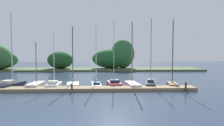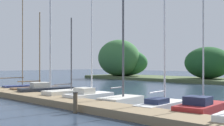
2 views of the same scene
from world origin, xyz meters
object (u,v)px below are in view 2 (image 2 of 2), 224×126
at_px(sailboat_1, 38,89).
at_px(sailboat_7, 202,107).
at_px(mooring_piling_1, 75,103).
at_px(sailboat_6, 163,103).
at_px(sailboat_3, 70,94).
at_px(sailboat_2, 48,89).
at_px(sailboat_4, 90,96).
at_px(sailboat_0, 22,87).
at_px(sailboat_5, 122,97).

height_order(sailboat_1, sailboat_7, sailboat_7).
bearing_deg(mooring_piling_1, sailboat_7, 38.47).
relative_size(sailboat_6, mooring_piling_1, 7.57).
bearing_deg(mooring_piling_1, sailboat_1, 159.03).
bearing_deg(mooring_piling_1, sailboat_3, 146.10).
bearing_deg(sailboat_2, sailboat_4, -80.16).
xyz_separation_m(sailboat_0, sailboat_7, (16.00, 0.16, -0.01)).
relative_size(sailboat_3, sailboat_7, 0.67).
bearing_deg(sailboat_3, sailboat_6, -84.54).
distance_m(sailboat_0, mooring_piling_1, 12.07).
relative_size(sailboat_3, sailboat_4, 0.83).
bearing_deg(sailboat_3, sailboat_7, -86.00).
bearing_deg(sailboat_2, sailboat_6, -75.79).
relative_size(sailboat_5, sailboat_6, 0.98).
bearing_deg(sailboat_5, sailboat_4, 98.65).
distance_m(sailboat_6, sailboat_7, 2.11).
distance_m(sailboat_1, mooring_piling_1, 10.05).
relative_size(sailboat_1, sailboat_4, 0.99).
xyz_separation_m(sailboat_2, sailboat_7, (11.78, 0.32, -0.09)).
bearing_deg(sailboat_4, sailboat_5, -74.79).
xyz_separation_m(sailboat_2, sailboat_4, (4.85, -0.18, -0.10)).
bearing_deg(sailboat_7, sailboat_4, 87.33).
distance_m(sailboat_2, sailboat_7, 11.79).
bearing_deg(mooring_piling_1, sailboat_4, 130.03).
distance_m(sailboat_3, sailboat_7, 8.96).
height_order(sailboat_0, sailboat_1, sailboat_0).
relative_size(sailboat_1, sailboat_2, 0.73).
relative_size(sailboat_1, sailboat_3, 1.20).
bearing_deg(mooring_piling_1, sailboat_6, 57.27).
relative_size(sailboat_1, sailboat_6, 0.87).
height_order(sailboat_7, mooring_piling_1, sailboat_7).
bearing_deg(sailboat_3, sailboat_0, 88.78).
xyz_separation_m(sailboat_6, sailboat_7, (2.11, -0.07, 0.03)).
relative_size(sailboat_4, sailboat_6, 0.87).
height_order(sailboat_6, mooring_piling_1, sailboat_6).
distance_m(sailboat_1, sailboat_5, 8.92).
bearing_deg(sailboat_5, sailboat_1, 82.53).
height_order(sailboat_3, sailboat_5, sailboat_5).
height_order(sailboat_3, sailboat_7, sailboat_7).
height_order(sailboat_4, sailboat_5, sailboat_5).
bearing_deg(sailboat_7, sailboat_0, 83.84).
height_order(sailboat_1, mooring_piling_1, sailboat_1).
height_order(sailboat_3, sailboat_6, sailboat_6).
bearing_deg(sailboat_1, sailboat_6, -79.56).
xyz_separation_m(sailboat_4, sailboat_5, (2.07, 0.60, 0.04)).
height_order(sailboat_4, sailboat_7, sailboat_7).
distance_m(sailboat_1, sailboat_3, 4.86).
relative_size(sailboat_0, sailboat_6, 1.14).
bearing_deg(mooring_piling_1, sailboat_0, 163.92).
distance_m(sailboat_1, sailboat_4, 6.88).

